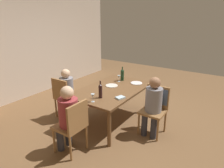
# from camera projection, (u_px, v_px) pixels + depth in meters

# --- Properties ---
(ground_plane) EXTENTS (10.00, 10.00, 0.00)m
(ground_plane) POSITION_uv_depth(u_px,v_px,m) (112.00, 120.00, 4.43)
(ground_plane) COLOR brown
(rear_room_partition) EXTENTS (6.40, 0.12, 2.70)m
(rear_room_partition) POSITION_uv_depth(u_px,v_px,m) (28.00, 47.00, 5.43)
(rear_room_partition) COLOR beige
(rear_room_partition) RESTS_ON ground_plane
(dining_table) EXTENTS (1.73, 1.09, 0.73)m
(dining_table) POSITION_uv_depth(u_px,v_px,m) (112.00, 92.00, 4.21)
(dining_table) COLOR brown
(dining_table) RESTS_ON ground_plane
(chair_far_left) EXTENTS (0.44, 0.44, 0.92)m
(chair_far_left) POSITION_uv_depth(u_px,v_px,m) (64.00, 95.00, 4.37)
(chair_far_left) COLOR olive
(chair_far_left) RESTS_ON ground_plane
(chair_near) EXTENTS (0.46, 0.44, 0.92)m
(chair_near) POSITION_uv_depth(u_px,v_px,m) (156.00, 103.00, 3.84)
(chair_near) COLOR olive
(chair_near) RESTS_ON ground_plane
(chair_left_end) EXTENTS (0.44, 0.44, 0.92)m
(chair_left_end) POSITION_uv_depth(u_px,v_px,m) (73.00, 124.00, 3.23)
(chair_left_end) COLOR olive
(chair_left_end) RESTS_ON ground_plane
(person_woman_host) EXTENTS (0.33, 0.29, 1.10)m
(person_woman_host) POSITION_uv_depth(u_px,v_px,m) (68.00, 89.00, 4.42)
(person_woman_host) COLOR #33333D
(person_woman_host) RESTS_ON ground_plane
(person_man_bearded) EXTENTS (0.36, 0.31, 1.14)m
(person_man_bearded) POSITION_uv_depth(u_px,v_px,m) (153.00, 103.00, 3.70)
(person_man_bearded) COLOR #33333D
(person_man_bearded) RESTS_ON ground_plane
(person_man_guest) EXTENTS (0.32, 0.36, 1.16)m
(person_man_guest) POSITION_uv_depth(u_px,v_px,m) (68.00, 115.00, 3.24)
(person_man_guest) COLOR #33333D
(person_man_guest) RESTS_ON ground_plane
(wine_bottle_tall_green) EXTENTS (0.08, 0.08, 0.33)m
(wine_bottle_tall_green) POSITION_uv_depth(u_px,v_px,m) (122.00, 75.00, 4.65)
(wine_bottle_tall_green) COLOR #19381E
(wine_bottle_tall_green) RESTS_ON dining_table
(wine_bottle_dark_red) EXTENTS (0.07, 0.07, 0.33)m
(wine_bottle_dark_red) POSITION_uv_depth(u_px,v_px,m) (100.00, 91.00, 3.68)
(wine_bottle_dark_red) COLOR black
(wine_bottle_dark_red) RESTS_ON dining_table
(wine_glass_near_left) EXTENTS (0.07, 0.07, 0.15)m
(wine_glass_near_left) POSITION_uv_depth(u_px,v_px,m) (93.00, 96.00, 3.52)
(wine_glass_near_left) COLOR silver
(wine_glass_near_left) RESTS_ON dining_table
(wine_glass_centre) EXTENTS (0.07, 0.07, 0.15)m
(wine_glass_centre) POSITION_uv_depth(u_px,v_px,m) (119.00, 77.00, 4.58)
(wine_glass_centre) COLOR silver
(wine_glass_centre) RESTS_ON dining_table
(dinner_plate_host) EXTENTS (0.26, 0.26, 0.01)m
(dinner_plate_host) POSITION_uv_depth(u_px,v_px,m) (112.00, 86.00, 4.34)
(dinner_plate_host) COLOR silver
(dinner_plate_host) RESTS_ON dining_table
(dinner_plate_guest_left) EXTENTS (0.26, 0.26, 0.01)m
(dinner_plate_guest_left) POSITION_uv_depth(u_px,v_px,m) (136.00, 83.00, 4.50)
(dinner_plate_guest_left) COLOR white
(dinner_plate_guest_left) RESTS_ON dining_table
(folded_napkin) EXTENTS (0.19, 0.16, 0.03)m
(folded_napkin) POSITION_uv_depth(u_px,v_px,m) (120.00, 98.00, 3.69)
(folded_napkin) COLOR #ADC6D6
(folded_napkin) RESTS_ON dining_table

